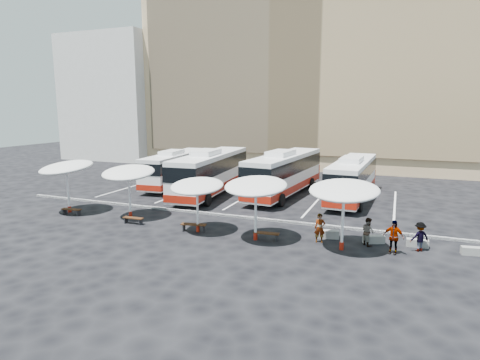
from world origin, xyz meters
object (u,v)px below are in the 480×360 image
at_px(bus_0, 176,167).
at_px(conc_bench_2, 417,243).
at_px(passenger_1, 368,232).
at_px(wood_bench_2, 194,226).
at_px(sunshade_4, 344,191).
at_px(wood_bench_1, 133,219).
at_px(conc_bench_0, 328,234).
at_px(conc_bench_1, 374,239).
at_px(sunshade_1, 128,173).
at_px(passenger_2, 393,237).
at_px(bus_3, 353,177).
at_px(wood_bench_0, 71,210).
at_px(passenger_0, 320,228).
at_px(bus_2, 285,172).
at_px(wood_bench_3, 266,234).
at_px(sunshade_3, 256,186).
at_px(bus_1, 211,171).
at_px(sunshade_2, 197,186).
at_px(passenger_3, 419,237).
at_px(conc_bench_3, 473,251).
at_px(sunshade_0, 66,168).

relative_size(bus_0, conc_bench_2, 10.00).
bearing_deg(passenger_1, bus_0, 20.40).
bearing_deg(bus_0, wood_bench_2, -60.74).
bearing_deg(sunshade_4, wood_bench_1, -179.84).
relative_size(bus_0, conc_bench_0, 8.94).
relative_size(conc_bench_1, conc_bench_2, 1.04).
distance_m(sunshade_1, passenger_2, 17.37).
bearing_deg(bus_3, wood_bench_0, -142.67).
bearing_deg(passenger_0, conc_bench_0, 55.86).
bearing_deg(sunshade_4, bus_3, 93.81).
distance_m(wood_bench_2, conc_bench_0, 8.16).
relative_size(bus_2, wood_bench_3, 8.42).
xyz_separation_m(wood_bench_0, conc_bench_0, (17.92, 1.52, -0.11)).
bearing_deg(sunshade_3, sunshade_4, 1.83).
bearing_deg(bus_1, bus_0, 149.09).
bearing_deg(wood_bench_3, passenger_0, 15.09).
height_order(wood_bench_0, passenger_1, passenger_1).
distance_m(wood_bench_1, passenger_0, 12.17).
bearing_deg(bus_3, bus_2, -174.89).
height_order(sunshade_2, passenger_0, sunshade_2).
xyz_separation_m(sunshade_1, wood_bench_2, (5.65, -1.27, -2.80)).
bearing_deg(conc_bench_1, passenger_3, -10.54).
bearing_deg(bus_3, passenger_0, -89.57).
relative_size(sunshade_3, passenger_2, 2.05).
xyz_separation_m(sunshade_1, sunshade_3, (9.76, -1.38, 0.01)).
distance_m(bus_0, conc_bench_3, 26.60).
xyz_separation_m(bus_3, wood_bench_3, (-3.43, -12.60, -1.53)).
bearing_deg(sunshade_4, conc_bench_3, 14.80).
bearing_deg(bus_2, sunshade_2, -94.33).
bearing_deg(sunshade_3, conc_bench_2, 13.94).
bearing_deg(bus_3, conc_bench_0, -88.04).
relative_size(bus_0, passenger_0, 6.80).
relative_size(bus_1, bus_3, 1.10).
distance_m(bus_3, sunshade_2, 14.89).
bearing_deg(conc_bench_3, sunshade_2, -173.61).
bearing_deg(passenger_2, sunshade_1, -169.82).
bearing_deg(wood_bench_1, sunshade_0, 172.46).
xyz_separation_m(sunshade_0, conc_bench_0, (18.70, 0.91, -3.07)).
distance_m(bus_2, conc_bench_3, 16.96).
xyz_separation_m(sunshade_3, wood_bench_3, (0.61, 0.17, -2.83)).
relative_size(conc_bench_3, passenger_0, 0.67).
xyz_separation_m(bus_1, conc_bench_1, (14.24, -8.47, -1.85)).
height_order(bus_2, sunshade_1, bus_2).
height_order(conc_bench_1, passenger_0, passenger_0).
distance_m(bus_0, conc_bench_2, 24.09).
xyz_separation_m(conc_bench_2, passenger_2, (-1.26, -1.65, 0.70)).
relative_size(conc_bench_0, passenger_0, 0.76).
relative_size(bus_2, passenger_0, 7.66).
distance_m(sunshade_1, conc_bench_1, 16.46).
xyz_separation_m(wood_bench_0, conc_bench_1, (20.49, 1.58, -0.13)).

